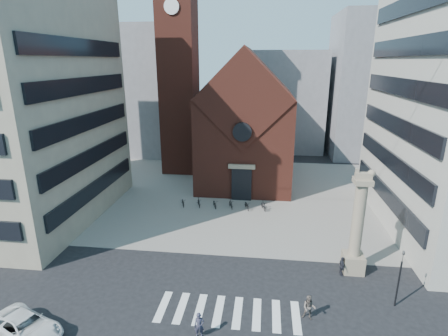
{
  "coord_description": "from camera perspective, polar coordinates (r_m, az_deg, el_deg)",
  "views": [
    {
      "loc": [
        2.64,
        -22.65,
        16.35
      ],
      "look_at": [
        -1.06,
        8.0,
        6.79
      ],
      "focal_mm": 28.0,
      "sensor_mm": 36.0,
      "label": 1
    }
  ],
  "objects": [
    {
      "name": "white_car",
      "position": [
        26.48,
        -29.67,
        -21.63
      ],
      "size": [
        5.55,
        4.03,
        1.4
      ],
      "primitive_type": "imported",
      "rotation": [
        0.0,
        0.0,
        1.19
      ],
      "color": "silver",
      "rests_on": "ground"
    },
    {
      "name": "scooter_0",
      "position": [
        41.2,
        -6.69,
        -5.55
      ],
      "size": [
        1.11,
        1.82,
        0.9
      ],
      "primitive_type": "imported",
      "rotation": [
        0.0,
        0.0,
        0.32
      ],
      "color": "black",
      "rests_on": "piazza"
    },
    {
      "name": "piazza",
      "position": [
        44.82,
        3.04,
        -4.19
      ],
      "size": [
        46.0,
        30.0,
        0.05
      ],
      "primitive_type": "cube",
      "color": "gray",
      "rests_on": "ground"
    },
    {
      "name": "pedestrian_2",
      "position": [
        30.05,
        18.68,
        -14.96
      ],
      "size": [
        0.5,
        0.99,
        1.62
      ],
      "primitive_type": "imported",
      "rotation": [
        0.0,
        0.0,
        1.69
      ],
      "color": "#24252C",
      "rests_on": "ground"
    },
    {
      "name": "traffic_light",
      "position": [
        27.46,
        26.71,
        -15.65
      ],
      "size": [
        0.13,
        0.16,
        4.3
      ],
      "color": "black",
      "rests_on": "ground"
    },
    {
      "name": "ground",
      "position": [
        28.06,
        0.2,
        -18.44
      ],
      "size": [
        120.0,
        120.0,
        0.0
      ],
      "primitive_type": "plane",
      "color": "black",
      "rests_on": "ground"
    },
    {
      "name": "pedestrian_0",
      "position": [
        23.43,
        -4.08,
        -24.26
      ],
      "size": [
        0.68,
        0.51,
        1.7
      ],
      "primitive_type": "imported",
      "rotation": [
        0.0,
        0.0,
        0.18
      ],
      "color": "#302E40",
      "rests_on": "ground"
    },
    {
      "name": "lion_column",
      "position": [
        29.64,
        20.83,
        -9.8
      ],
      "size": [
        1.63,
        1.6,
        8.68
      ],
      "color": "tan",
      "rests_on": "ground"
    },
    {
      "name": "church",
      "position": [
        48.49,
        3.69,
        7.23
      ],
      "size": [
        12.0,
        16.65,
        18.0
      ],
      "color": "maroon",
      "rests_on": "ground"
    },
    {
      "name": "bg_block_left",
      "position": [
        66.84,
        -13.24,
        12.16
      ],
      "size": [
        16.0,
        14.0,
        22.0
      ],
      "primitive_type": "cube",
      "color": "gray",
      "rests_on": "ground"
    },
    {
      "name": "pedestrian_1",
      "position": [
        25.2,
        13.72,
        -21.27
      ],
      "size": [
        0.97,
        0.83,
        1.74
      ],
      "primitive_type": "imported",
      "rotation": [
        0.0,
        0.0,
        -0.22
      ],
      "color": "#63574F",
      "rests_on": "ground"
    },
    {
      "name": "bg_block_right",
      "position": [
        67.63,
        24.07,
        12.06
      ],
      "size": [
        16.0,
        14.0,
        24.0
      ],
      "primitive_type": "cube",
      "color": "gray",
      "rests_on": "ground"
    },
    {
      "name": "scooter_5",
      "position": [
        40.13,
        6.46,
        -6.11
      ],
      "size": [
        0.97,
        1.73,
        1.0
      ],
      "primitive_type": "imported",
      "rotation": [
        0.0,
        0.0,
        0.32
      ],
      "color": "black",
      "rests_on": "piazza"
    },
    {
      "name": "scooter_1",
      "position": [
        40.81,
        -4.13,
        -5.63
      ],
      "size": [
        0.97,
        1.73,
        1.0
      ],
      "primitive_type": "imported",
      "rotation": [
        0.0,
        0.0,
        0.32
      ],
      "color": "black",
      "rests_on": "piazza"
    },
    {
      "name": "scooter_4",
      "position": [
        40.19,
        3.78,
        -6.07
      ],
      "size": [
        1.11,
        1.82,
        0.9
      ],
      "primitive_type": "imported",
      "rotation": [
        0.0,
        0.0,
        0.32
      ],
      "color": "black",
      "rests_on": "piazza"
    },
    {
      "name": "zebra_crossing",
      "position": [
        25.65,
        0.67,
        -22.39
      ],
      "size": [
        10.2,
        3.2,
        0.01
      ],
      "primitive_type": null,
      "color": "white",
      "rests_on": "ground"
    },
    {
      "name": "building_left",
      "position": [
        42.28,
        -32.77,
        9.98
      ],
      "size": [
        18.0,
        20.0,
        26.0
      ],
      "primitive_type": "cube",
      "color": "#9E937A",
      "rests_on": "ground"
    },
    {
      "name": "bg_block_mid",
      "position": [
        68.13,
        9.84,
        10.76
      ],
      "size": [
        14.0,
        12.0,
        18.0
      ],
      "primitive_type": "cube",
      "color": "gray",
      "rests_on": "ground"
    },
    {
      "name": "scooter_2",
      "position": [
        40.53,
        -1.52,
        -5.83
      ],
      "size": [
        1.11,
        1.82,
        0.9
      ],
      "primitive_type": "imported",
      "rotation": [
        0.0,
        0.0,
        0.32
      ],
      "color": "black",
      "rests_on": "piazza"
    },
    {
      "name": "campanile",
      "position": [
        52.21,
        -7.43,
        16.38
      ],
      "size": [
        5.5,
        5.5,
        31.2
      ],
      "color": "maroon",
      "rests_on": "ground"
    },
    {
      "name": "scooter_3",
      "position": [
        40.3,
        1.12,
        -5.89
      ],
      "size": [
        0.97,
        1.73,
        1.0
      ],
      "primitive_type": "imported",
      "rotation": [
        0.0,
        0.0,
        0.32
      ],
      "color": "black",
      "rests_on": "piazza"
    }
  ]
}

